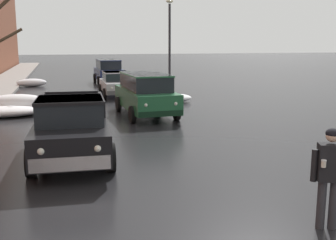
# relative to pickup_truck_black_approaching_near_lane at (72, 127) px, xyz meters

# --- Properties ---
(snow_bank_near_corner_left) EXTENTS (2.84, 1.17, 0.86)m
(snow_bank_near_corner_left) POSITION_rel_pickup_truck_black_approaching_near_lane_xyz_m (-2.21, 8.05, -0.47)
(snow_bank_near_corner_left) COLOR white
(snow_bank_near_corner_left) RESTS_ON ground
(snow_bank_along_left_kerb) EXTENTS (2.30, 1.28, 0.66)m
(snow_bank_along_left_kerb) POSITION_rel_pickup_truck_black_approaching_near_lane_xyz_m (5.32, 9.47, -0.63)
(snow_bank_along_left_kerb) COLOR white
(snow_bank_along_left_kerb) RESTS_ON ground
(snow_bank_mid_block_left) EXTENTS (3.13, 1.39, 0.49)m
(snow_bank_mid_block_left) POSITION_rel_pickup_truck_black_approaching_near_lane_xyz_m (-2.62, 7.26, -0.65)
(snow_bank_mid_block_left) COLOR white
(snow_bank_mid_block_left) RESTS_ON ground
(snow_bank_along_right_kerb) EXTENTS (2.07, 0.98, 0.57)m
(snow_bank_along_right_kerb) POSITION_rel_pickup_truck_black_approaching_near_lane_xyz_m (-2.20, 19.51, -0.60)
(snow_bank_along_right_kerb) COLOR white
(snow_bank_along_right_kerb) RESTS_ON ground
(pickup_truck_black_approaching_near_lane) EXTENTS (2.28, 5.11, 1.76)m
(pickup_truck_black_approaching_near_lane) POSITION_rel_pickup_truck_black_approaching_near_lane_xyz_m (0.00, 0.00, 0.00)
(pickup_truck_black_approaching_near_lane) COLOR black
(pickup_truck_black_approaching_near_lane) RESTS_ON ground
(suv_green_parked_kerbside_close) EXTENTS (2.21, 4.80, 1.82)m
(suv_green_parked_kerbside_close) POSITION_rel_pickup_truck_black_approaching_near_lane_xyz_m (3.31, 6.09, 0.11)
(suv_green_parked_kerbside_close) COLOR #1E5633
(suv_green_parked_kerbside_close) RESTS_ON ground
(sedan_silver_parked_kerbside_mid) EXTENTS (1.88, 3.90, 1.42)m
(sedan_silver_parked_kerbside_mid) POSITION_rel_pickup_truck_black_approaching_near_lane_xyz_m (2.96, 12.94, -0.13)
(sedan_silver_parked_kerbside_mid) COLOR #B7B7BC
(sedan_silver_parked_kerbside_mid) RESTS_ON ground
(suv_darkblue_parked_far_down_block) EXTENTS (2.07, 4.45, 1.82)m
(suv_darkblue_parked_far_down_block) POSITION_rel_pickup_truck_black_approaching_near_lane_xyz_m (3.35, 20.34, 0.11)
(suv_darkblue_parked_far_down_block) COLOR navy
(suv_darkblue_parked_far_down_block) RESTS_ON ground
(pedestrian_with_coffee) EXTENTS (0.63, 0.39, 1.76)m
(pedestrian_with_coffee) POSITION_rel_pickup_truck_black_approaching_near_lane_xyz_m (4.09, -5.53, 0.16)
(pedestrian_with_coffee) COLOR #2D2D33
(pedestrian_with_coffee) RESTS_ON ground
(street_lamp_post) EXTENTS (0.44, 0.24, 5.62)m
(street_lamp_post) POSITION_rel_pickup_truck_black_approaching_near_lane_xyz_m (6.28, 13.24, 2.28)
(street_lamp_post) COLOR #28282D
(street_lamp_post) RESTS_ON ground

